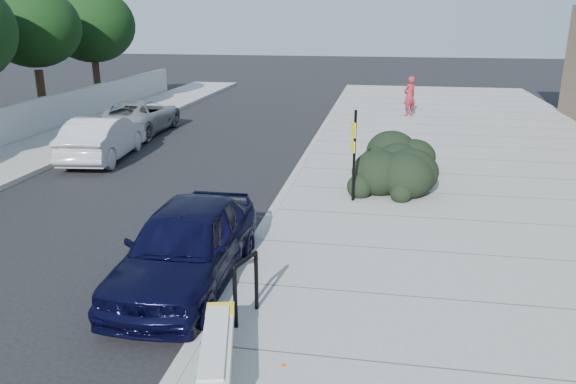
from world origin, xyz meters
name	(u,v)px	position (x,y,z in m)	size (l,w,h in m)	color
ground	(230,289)	(0.00, 0.00, 0.00)	(120.00, 120.00, 0.00)	black
sidewalk_near	(504,212)	(5.60, 5.00, 0.07)	(11.20, 50.00, 0.15)	gray
curb_near	(281,199)	(0.00, 5.00, 0.08)	(0.22, 50.00, 0.17)	#9E9E99
curb_far	(7,184)	(-8.00, 5.00, 0.08)	(0.22, 50.00, 0.17)	#9E9E99
tree_far_e	(33,28)	(-12.50, 14.00, 4.18)	(4.00, 4.00, 5.90)	#332114
tree_far_f	(92,25)	(-12.50, 19.00, 4.19)	(4.40, 4.40, 6.07)	#332114
bench	(217,346)	(0.60, -2.69, 0.61)	(0.82, 1.98, 0.58)	gray
bike_rack	(246,282)	(0.60, -1.15, 0.76)	(0.25, 0.67, 1.02)	black
sign_post	(354,150)	(1.85, 4.99, 1.49)	(0.14, 0.25, 2.33)	black
hedge	(394,156)	(2.89, 7.00, 0.87)	(1.93, 3.86, 1.45)	black
sedan_navy	(186,245)	(-0.80, 0.06, 0.77)	(1.81, 4.51, 1.54)	black
wagon_silver	(103,138)	(-6.77, 8.49, 0.74)	(1.57, 4.49, 1.48)	silver
suv_silver	(138,116)	(-7.50, 12.91, 0.70)	(2.31, 5.01, 1.39)	gray
pedestrian	(410,96)	(3.65, 18.21, 1.07)	(0.67, 0.44, 1.85)	maroon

